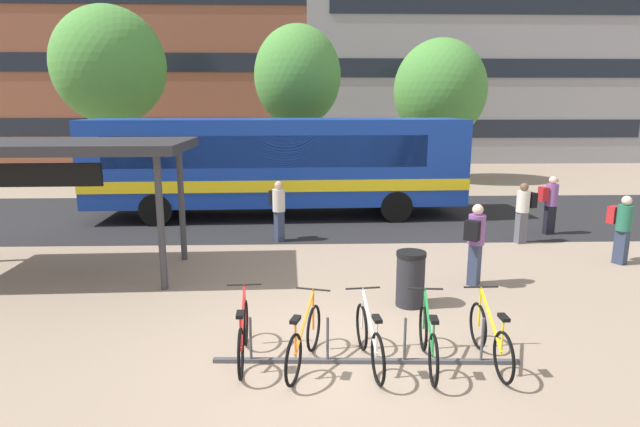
{
  "coord_description": "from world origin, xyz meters",
  "views": [
    {
      "loc": [
        -0.42,
        -7.09,
        3.66
      ],
      "look_at": [
        -0.05,
        4.31,
        1.25
      ],
      "focal_mm": 29.04,
      "sensor_mm": 36.0,
      "label": 1
    }
  ],
  "objects_px": {
    "parked_bicycle_red_0": "(243,335)",
    "trash_bin": "(410,279)",
    "street_tree_1": "(440,90)",
    "parked_bicycle_white_2": "(369,340)",
    "parked_bicycle_orange_1": "(304,341)",
    "commuter_black_pack_4": "(278,207)",
    "street_tree_0": "(298,76)",
    "commuter_black_pack_3": "(524,208)",
    "transit_shelter": "(32,151)",
    "city_bus": "(280,163)",
    "commuter_black_pack_2": "(475,239)",
    "parked_bicycle_yellow_4": "(490,338)",
    "street_tree_2": "(109,66)",
    "commuter_red_pack_1": "(622,225)",
    "parked_bicycle_green_3": "(428,341)",
    "commuter_red_pack_0": "(550,201)"
  },
  "relations": [
    {
      "from": "parked_bicycle_red_0",
      "to": "trash_bin",
      "type": "bearing_deg",
      "value": -57.34
    },
    {
      "from": "street_tree_1",
      "to": "parked_bicycle_white_2",
      "type": "bearing_deg",
      "value": -107.08
    },
    {
      "from": "parked_bicycle_orange_1",
      "to": "commuter_black_pack_4",
      "type": "bearing_deg",
      "value": 21.87
    },
    {
      "from": "street_tree_0",
      "to": "commuter_black_pack_3",
      "type": "bearing_deg",
      "value": -55.25
    },
    {
      "from": "transit_shelter",
      "to": "trash_bin",
      "type": "xyz_separation_m",
      "value": [
        7.57,
        -1.93,
        -2.2
      ]
    },
    {
      "from": "parked_bicycle_white_2",
      "to": "commuter_black_pack_4",
      "type": "xyz_separation_m",
      "value": [
        -1.61,
        6.93,
        0.57
      ]
    },
    {
      "from": "city_bus",
      "to": "parked_bicycle_white_2",
      "type": "bearing_deg",
      "value": -82.44
    },
    {
      "from": "street_tree_1",
      "to": "parked_bicycle_orange_1",
      "type": "bearing_deg",
      "value": -109.72
    },
    {
      "from": "commuter_black_pack_2",
      "to": "parked_bicycle_yellow_4",
      "type": "bearing_deg",
      "value": -156.1
    },
    {
      "from": "parked_bicycle_orange_1",
      "to": "commuter_black_pack_2",
      "type": "xyz_separation_m",
      "value": [
        3.49,
        3.27,
        0.6
      ]
    },
    {
      "from": "city_bus",
      "to": "transit_shelter",
      "type": "height_order",
      "value": "city_bus"
    },
    {
      "from": "commuter_black_pack_4",
      "to": "street_tree_2",
      "type": "relative_size",
      "value": 0.21
    },
    {
      "from": "city_bus",
      "to": "commuter_black_pack_3",
      "type": "height_order",
      "value": "city_bus"
    },
    {
      "from": "parked_bicycle_orange_1",
      "to": "commuter_black_pack_2",
      "type": "relative_size",
      "value": 0.98
    },
    {
      "from": "commuter_black_pack_2",
      "to": "commuter_black_pack_4",
      "type": "relative_size",
      "value": 1.03
    },
    {
      "from": "commuter_red_pack_1",
      "to": "street_tree_1",
      "type": "xyz_separation_m",
      "value": [
        -0.91,
        13.41,
        3.37
      ]
    },
    {
      "from": "transit_shelter",
      "to": "street_tree_1",
      "type": "relative_size",
      "value": 0.96
    },
    {
      "from": "parked_bicycle_green_3",
      "to": "transit_shelter",
      "type": "relative_size",
      "value": 0.27
    },
    {
      "from": "street_tree_0",
      "to": "street_tree_1",
      "type": "relative_size",
      "value": 1.03
    },
    {
      "from": "commuter_black_pack_2",
      "to": "street_tree_0",
      "type": "height_order",
      "value": "street_tree_0"
    },
    {
      "from": "parked_bicycle_orange_1",
      "to": "parked_bicycle_white_2",
      "type": "height_order",
      "value": "same"
    },
    {
      "from": "transit_shelter",
      "to": "commuter_black_pack_4",
      "type": "relative_size",
      "value": 3.88
    },
    {
      "from": "parked_bicycle_red_0",
      "to": "street_tree_2",
      "type": "xyz_separation_m",
      "value": [
        -7.89,
        17.66,
        4.99
      ]
    },
    {
      "from": "parked_bicycle_yellow_4",
      "to": "commuter_black_pack_4",
      "type": "xyz_separation_m",
      "value": [
        -3.34,
        6.95,
        0.57
      ]
    },
    {
      "from": "city_bus",
      "to": "street_tree_2",
      "type": "distance_m",
      "value": 11.68
    },
    {
      "from": "parked_bicycle_orange_1",
      "to": "street_tree_0",
      "type": "distance_m",
      "value": 15.89
    },
    {
      "from": "commuter_red_pack_0",
      "to": "street_tree_0",
      "type": "xyz_separation_m",
      "value": [
        -7.21,
        7.84,
        3.82
      ]
    },
    {
      "from": "parked_bicycle_red_0",
      "to": "commuter_black_pack_4",
      "type": "distance_m",
      "value": 6.76
    },
    {
      "from": "commuter_red_pack_1",
      "to": "street_tree_1",
      "type": "height_order",
      "value": "street_tree_1"
    },
    {
      "from": "street_tree_1",
      "to": "street_tree_2",
      "type": "bearing_deg",
      "value": -179.34
    },
    {
      "from": "street_tree_1",
      "to": "parked_bicycle_yellow_4",
      "type": "bearing_deg",
      "value": -101.92
    },
    {
      "from": "commuter_red_pack_0",
      "to": "parked_bicycle_yellow_4",
      "type": "bearing_deg",
      "value": -126.73
    },
    {
      "from": "parked_bicycle_orange_1",
      "to": "transit_shelter",
      "type": "distance_m",
      "value": 7.35
    },
    {
      "from": "parked_bicycle_yellow_4",
      "to": "street_tree_0",
      "type": "relative_size",
      "value": 0.25
    },
    {
      "from": "parked_bicycle_white_2",
      "to": "parked_bicycle_green_3",
      "type": "distance_m",
      "value": 0.83
    },
    {
      "from": "parked_bicycle_yellow_4",
      "to": "transit_shelter",
      "type": "height_order",
      "value": "transit_shelter"
    },
    {
      "from": "transit_shelter",
      "to": "street_tree_0",
      "type": "bearing_deg",
      "value": 62.53
    },
    {
      "from": "parked_bicycle_yellow_4",
      "to": "street_tree_0",
      "type": "xyz_separation_m",
      "value": [
        -2.87,
        15.27,
        4.4
      ]
    },
    {
      "from": "commuter_red_pack_1",
      "to": "street_tree_1",
      "type": "relative_size",
      "value": 0.24
    },
    {
      "from": "parked_bicycle_orange_1",
      "to": "parked_bicycle_green_3",
      "type": "bearing_deg",
      "value": -75.27
    },
    {
      "from": "commuter_red_pack_1",
      "to": "street_tree_0",
      "type": "relative_size",
      "value": 0.24
    },
    {
      "from": "parked_bicycle_orange_1",
      "to": "transit_shelter",
      "type": "bearing_deg",
      "value": 69.83
    },
    {
      "from": "parked_bicycle_red_0",
      "to": "commuter_black_pack_2",
      "type": "bearing_deg",
      "value": -57.6
    },
    {
      "from": "parked_bicycle_orange_1",
      "to": "street_tree_0",
      "type": "bearing_deg",
      "value": 17.07
    },
    {
      "from": "parked_bicycle_red_0",
      "to": "commuter_red_pack_0",
      "type": "xyz_separation_m",
      "value": [
        7.89,
        7.22,
        0.58
      ]
    },
    {
      "from": "city_bus",
      "to": "commuter_black_pack_3",
      "type": "bearing_deg",
      "value": -30.72
    },
    {
      "from": "commuter_red_pack_1",
      "to": "commuter_red_pack_0",
      "type": "bearing_deg",
      "value": 159.22
    },
    {
      "from": "street_tree_0",
      "to": "commuter_red_pack_1",
      "type": "bearing_deg",
      "value": -54.48
    },
    {
      "from": "parked_bicycle_red_0",
      "to": "street_tree_0",
      "type": "height_order",
      "value": "street_tree_0"
    },
    {
      "from": "parked_bicycle_orange_1",
      "to": "street_tree_2",
      "type": "distance_m",
      "value": 20.52
    }
  ]
}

